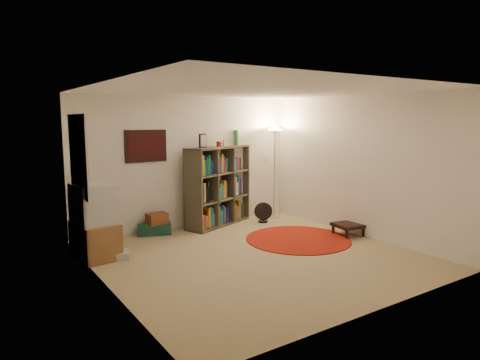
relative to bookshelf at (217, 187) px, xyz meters
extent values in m
cube|color=tan|center=(-0.53, -2.05, -0.76)|extent=(4.50, 4.50, 0.02)
cube|color=white|center=(-0.53, -2.05, 1.76)|extent=(4.50, 4.50, 0.02)
cube|color=white|center=(-0.53, 0.21, 0.50)|extent=(4.50, 0.02, 2.50)
cube|color=white|center=(-0.53, -4.31, 0.50)|extent=(4.50, 0.02, 2.50)
cube|color=white|center=(-2.79, -2.05, 0.50)|extent=(0.02, 4.50, 2.50)
cube|color=white|center=(1.73, -2.05, 0.50)|extent=(0.02, 4.50, 2.50)
cube|color=black|center=(-1.38, 0.18, 0.85)|extent=(0.78, 0.04, 0.58)
cube|color=#3E0C0D|center=(-1.38, 0.16, 0.85)|extent=(0.66, 0.01, 0.46)
cube|color=white|center=(-2.76, -0.75, 0.80)|extent=(0.03, 1.00, 1.20)
cube|color=beige|center=(1.32, 0.19, 0.45)|extent=(0.08, 0.01, 0.12)
cube|color=#443E2D|center=(0.02, 0.00, -0.73)|extent=(1.60, 0.98, 0.03)
cube|color=#443E2D|center=(0.02, 0.00, 0.78)|extent=(1.60, 0.98, 0.03)
cube|color=#443E2D|center=(-0.68, -0.28, 0.02)|extent=(0.19, 0.42, 1.55)
cube|color=#443E2D|center=(0.73, 0.28, 0.02)|extent=(0.19, 0.42, 1.55)
cube|color=#443E2D|center=(-0.05, 0.19, 0.02)|extent=(1.45, 0.59, 1.55)
cube|color=#443E2D|center=(-0.22, -0.10, 0.02)|extent=(0.19, 0.40, 1.48)
cube|color=#443E2D|center=(0.26, 0.09, 0.02)|extent=(0.19, 0.40, 1.48)
cube|color=#443E2D|center=(0.02, 0.00, -0.23)|extent=(1.53, 0.94, 0.03)
cube|color=#443E2D|center=(0.02, 0.00, 0.28)|extent=(1.53, 0.94, 0.03)
cube|color=gold|center=(-0.63, -0.31, -0.54)|extent=(0.11, 0.18, 0.34)
cube|color=maroon|center=(-0.58, -0.29, -0.51)|extent=(0.11, 0.18, 0.40)
cube|color=#B56216|center=(-0.53, -0.27, -0.58)|extent=(0.11, 0.18, 0.27)
cube|color=#47165A|center=(-0.49, -0.25, -0.58)|extent=(0.10, 0.18, 0.27)
cube|color=#B56216|center=(-0.45, -0.24, -0.59)|extent=(0.10, 0.18, 0.25)
cube|color=maroon|center=(-0.41, -0.22, -0.55)|extent=(0.10, 0.18, 0.33)
cube|color=gold|center=(-0.37, -0.21, -0.52)|extent=(0.10, 0.18, 0.39)
cube|color=#216C7C|center=(-0.33, -0.19, -0.51)|extent=(0.11, 0.18, 0.40)
cube|color=#216C7C|center=(-0.28, -0.17, -0.53)|extent=(0.11, 0.18, 0.36)
cube|color=#47165A|center=(-0.63, -0.31, -0.09)|extent=(0.11, 0.18, 0.25)
cube|color=black|center=(-0.58, -0.29, -0.07)|extent=(0.11, 0.18, 0.27)
cube|color=navy|center=(-0.54, -0.27, -0.05)|extent=(0.10, 0.18, 0.32)
cube|color=gold|center=(-0.49, -0.25, -0.03)|extent=(0.11, 0.18, 0.37)
cube|color=black|center=(-0.45, -0.23, -0.07)|extent=(0.11, 0.18, 0.28)
cube|color=black|center=(-0.40, -0.21, -0.02)|extent=(0.11, 0.18, 0.38)
cube|color=#167131|center=(-0.63, -0.31, 0.44)|extent=(0.11, 0.18, 0.31)
cube|color=navy|center=(-0.57, -0.28, 0.41)|extent=(0.12, 0.18, 0.25)
cube|color=gold|center=(-0.52, -0.26, 0.48)|extent=(0.11, 0.18, 0.38)
cube|color=#167131|center=(-0.47, -0.24, 0.43)|extent=(0.11, 0.18, 0.29)
cube|color=navy|center=(-0.43, -0.23, 0.46)|extent=(0.09, 0.18, 0.35)
cube|color=#167131|center=(-0.40, -0.22, 0.45)|extent=(0.09, 0.18, 0.32)
cube|color=#167131|center=(-0.36, -0.20, 0.48)|extent=(0.11, 0.18, 0.37)
cube|color=navy|center=(-0.31, -0.18, 0.44)|extent=(0.09, 0.18, 0.31)
cube|color=navy|center=(-0.28, -0.17, 0.42)|extent=(0.11, 0.18, 0.26)
cube|color=maroon|center=(-0.15, -0.12, -0.52)|extent=(0.11, 0.18, 0.38)
cube|color=maroon|center=(-0.10, -0.10, -0.54)|extent=(0.11, 0.18, 0.35)
cube|color=#167131|center=(-0.05, -0.08, -0.53)|extent=(0.11, 0.18, 0.35)
cube|color=#216C7C|center=(-0.01, -0.06, -0.58)|extent=(0.11, 0.18, 0.27)
cube|color=navy|center=(0.04, -0.04, -0.53)|extent=(0.11, 0.18, 0.36)
cube|color=olive|center=(0.08, -0.03, -0.55)|extent=(0.09, 0.17, 0.32)
cube|color=black|center=(0.12, -0.01, -0.53)|extent=(0.10, 0.18, 0.36)
cube|color=navy|center=(0.16, 0.01, -0.56)|extent=(0.11, 0.18, 0.30)
cube|color=#47165A|center=(-0.15, -0.12, -0.08)|extent=(0.09, 0.18, 0.27)
cube|color=#216C7C|center=(-0.12, -0.10, -0.05)|extent=(0.10, 0.18, 0.32)
cube|color=#167131|center=(-0.08, -0.09, -0.09)|extent=(0.10, 0.18, 0.25)
cube|color=olive|center=(-0.04, -0.07, -0.06)|extent=(0.10, 0.18, 0.29)
cube|color=#216C7C|center=(-0.01, -0.06, -0.05)|extent=(0.09, 0.18, 0.32)
cube|color=#216C7C|center=(0.03, -0.04, -0.08)|extent=(0.12, 0.18, 0.26)
cube|color=gold|center=(0.08, -0.03, -0.04)|extent=(0.09, 0.18, 0.35)
cube|color=#B56216|center=(0.11, -0.01, -0.04)|extent=(0.10, 0.18, 0.34)
cube|color=#47165A|center=(0.15, 0.00, -0.07)|extent=(0.09, 0.18, 0.28)
cube|color=#216C7C|center=(-0.15, -0.12, 0.42)|extent=(0.09, 0.18, 0.27)
cube|color=#47165A|center=(-0.12, -0.10, 0.47)|extent=(0.11, 0.18, 0.37)
cube|color=#47165A|center=(-0.07, -0.08, 0.46)|extent=(0.11, 0.18, 0.35)
cube|color=#167131|center=(-0.02, -0.07, 0.43)|extent=(0.11, 0.18, 0.29)
cube|color=gold|center=(0.02, -0.05, 0.48)|extent=(0.09, 0.18, 0.37)
cube|color=maroon|center=(0.05, -0.04, 0.45)|extent=(0.10, 0.18, 0.33)
cube|color=#47165A|center=(0.09, -0.02, 0.42)|extent=(0.10, 0.18, 0.27)
cube|color=#167131|center=(0.14, 0.00, 0.43)|extent=(0.11, 0.18, 0.29)
cube|color=#47165A|center=(0.33, 0.07, -0.52)|extent=(0.10, 0.18, 0.38)
cube|color=maroon|center=(0.37, 0.09, -0.56)|extent=(0.10, 0.18, 0.29)
cube|color=olive|center=(0.41, 0.10, -0.54)|extent=(0.09, 0.18, 0.33)
cube|color=#B56216|center=(0.45, 0.12, -0.56)|extent=(0.11, 0.18, 0.30)
cube|color=#216C7C|center=(0.50, 0.14, -0.58)|extent=(0.11, 0.18, 0.26)
cube|color=#B56216|center=(0.54, 0.16, -0.53)|extent=(0.10, 0.18, 0.37)
cube|color=olive|center=(0.58, 0.17, -0.56)|extent=(0.10, 0.18, 0.31)
cube|color=black|center=(0.63, 0.19, -0.59)|extent=(0.10, 0.18, 0.24)
cube|color=olive|center=(0.67, 0.21, -0.57)|extent=(0.10, 0.18, 0.29)
cube|color=#47165A|center=(0.33, 0.07, -0.08)|extent=(0.10, 0.18, 0.25)
cube|color=olive|center=(0.36, 0.08, -0.08)|extent=(0.09, 0.18, 0.26)
cube|color=black|center=(0.40, 0.10, -0.03)|extent=(0.10, 0.18, 0.35)
cube|color=beige|center=(0.44, 0.12, -0.02)|extent=(0.10, 0.18, 0.38)
cube|color=beige|center=(0.48, 0.13, -0.09)|extent=(0.11, 0.18, 0.25)
cube|color=#216C7C|center=(0.52, 0.15, -0.01)|extent=(0.10, 0.18, 0.40)
cube|color=#47165A|center=(0.56, 0.16, -0.07)|extent=(0.10, 0.18, 0.29)
cube|color=navy|center=(0.60, 0.18, -0.05)|extent=(0.10, 0.18, 0.33)
cube|color=#216C7C|center=(0.34, 0.08, 0.48)|extent=(0.12, 0.18, 0.38)
cube|color=#47165A|center=(0.38, 0.09, 0.46)|extent=(0.09, 0.18, 0.35)
cube|color=#216C7C|center=(0.41, 0.11, 0.41)|extent=(0.09, 0.17, 0.25)
cube|color=navy|center=(0.44, 0.12, 0.42)|extent=(0.10, 0.18, 0.27)
cube|color=navy|center=(0.48, 0.13, 0.42)|extent=(0.09, 0.18, 0.26)
cube|color=maroon|center=(0.52, 0.15, 0.42)|extent=(0.12, 0.18, 0.26)
cube|color=black|center=(0.57, 0.17, 0.42)|extent=(0.10, 0.18, 0.26)
cube|color=black|center=(-0.40, -0.14, 0.93)|extent=(0.18, 0.09, 0.27)
cube|color=gray|center=(-0.39, -0.16, 0.93)|extent=(0.14, 0.06, 0.21)
cylinder|color=maroon|center=(0.04, 0.01, 0.85)|extent=(0.11, 0.11, 0.10)
cylinder|color=white|center=(0.21, 0.07, 0.86)|extent=(0.10, 0.10, 0.12)
cylinder|color=#328244|center=(0.55, 0.16, 0.95)|extent=(0.11, 0.11, 0.31)
cylinder|color=#328244|center=(0.63, 0.27, 0.95)|extent=(0.11, 0.11, 0.31)
cylinder|color=white|center=(1.33, -0.12, -0.73)|extent=(0.34, 0.34, 0.03)
cylinder|color=white|center=(1.33, -0.12, 0.18)|extent=(0.03, 0.03, 1.79)
cone|color=white|center=(1.33, -0.12, 1.10)|extent=(0.41, 0.41, 0.14)
cylinder|color=#FFD88C|center=(1.33, -0.12, 1.11)|extent=(0.33, 0.33, 0.02)
cylinder|color=black|center=(0.87, -0.35, -0.73)|extent=(0.24, 0.24, 0.03)
cylinder|color=black|center=(0.87, -0.35, -0.64)|extent=(0.05, 0.05, 0.15)
cylinder|color=black|center=(0.86, -0.37, -0.52)|extent=(0.36, 0.18, 0.36)
cube|color=brown|center=(-2.58, -0.75, -0.48)|extent=(0.62, 0.83, 0.54)
cube|color=#B2B2B7|center=(-2.58, -0.75, 0.08)|extent=(0.61, 0.70, 0.59)
cube|color=black|center=(-2.31, -0.72, 0.08)|extent=(0.08, 0.56, 0.49)
cube|color=black|center=(-2.30, -0.72, 0.08)|extent=(0.07, 0.49, 0.43)
cube|color=#B2B2B7|center=(-2.33, -0.99, -0.69)|extent=(0.40, 0.36, 0.11)
cube|color=#153B31|center=(-1.32, 0.04, -0.65)|extent=(0.69, 0.56, 0.19)
cube|color=brown|center=(-1.28, -0.01, -0.46)|extent=(0.37, 0.28, 0.20)
cylinder|color=white|center=(-0.19, -0.14, -0.61)|extent=(0.15, 0.15, 0.28)
cylinder|color=maroon|center=(0.62, -1.71, -0.74)|extent=(1.82, 1.82, 0.02)
cube|color=black|center=(1.55, -2.00, -0.56)|extent=(0.53, 0.53, 0.06)
cube|color=black|center=(1.34, -2.16, -0.67)|extent=(0.04, 0.04, 0.17)
cube|color=black|center=(1.71, -2.21, -0.67)|extent=(0.04, 0.04, 0.17)
cube|color=black|center=(1.39, -1.79, -0.67)|extent=(0.04, 0.04, 0.17)
cube|color=black|center=(1.76, -1.84, -0.67)|extent=(0.04, 0.04, 0.17)
camera|label=1|loc=(-4.22, -7.16, 1.32)|focal=32.00mm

